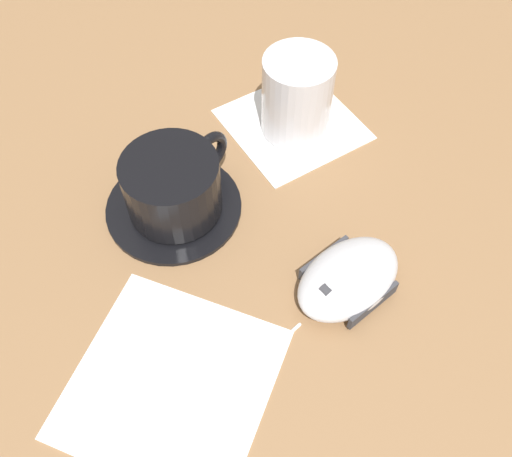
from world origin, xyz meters
TOP-DOWN VIEW (x-y plane):
  - ground_plane at (0.00, 0.00)m, footprint 3.00×3.00m
  - saucer at (-0.02, -0.07)m, footprint 0.13×0.13m
  - coffee_cup at (-0.02, -0.07)m, footprint 0.09×0.11m
  - computer_mouse at (0.11, 0.06)m, footprint 0.10×0.12m
  - mouse_cable at (0.19, -0.07)m, footprint 0.13×0.15m
  - napkin_under_glass at (-0.10, 0.08)m, footprint 0.16×0.16m
  - drinking_glass at (-0.10, 0.08)m, footprint 0.07×0.07m
  - napkin_spare at (0.15, -0.11)m, footprint 0.22×0.22m

SIDE VIEW (x-z plane):
  - ground_plane at x=0.00m, z-range 0.00..0.00m
  - napkin_under_glass at x=-0.10m, z-range 0.00..0.00m
  - napkin_spare at x=0.15m, z-range 0.00..0.00m
  - mouse_cable at x=0.19m, z-range 0.00..0.00m
  - saucer at x=-0.02m, z-range 0.00..0.01m
  - computer_mouse at x=0.11m, z-range 0.00..0.04m
  - coffee_cup at x=-0.02m, z-range 0.01..0.07m
  - drinking_glass at x=-0.10m, z-range 0.00..0.09m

